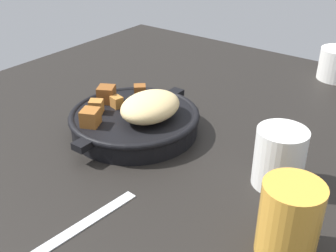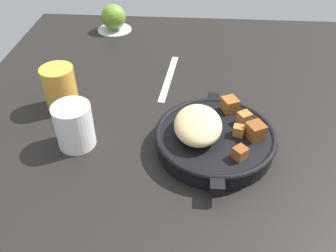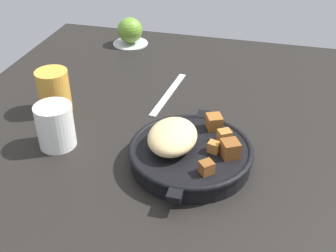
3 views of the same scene
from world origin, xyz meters
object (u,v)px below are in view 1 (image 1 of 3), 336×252
Objects in this scene: butter_knife at (69,233)px; white_creamer_pitcher at (279,158)px; cast_iron_skillet at (136,118)px; juice_glass_amber at (289,220)px.

butter_knife is 2.43× the size of white_creamer_pitcher.
cast_iron_skillet is at bearing -152.22° from butter_knife.
cast_iron_skillet is 2.84× the size of juice_glass_amber.
juice_glass_amber is at bearing 126.20° from butter_knife.
juice_glass_amber reaches higher than white_creamer_pitcher.
cast_iron_skillet is 34.95cm from juice_glass_amber.
butter_knife is at bearing -32.40° from white_creamer_pitcher.
white_creamer_pitcher reaches higher than butter_knife.
butter_knife is 30.65cm from white_creamer_pitcher.
butter_knife is (24.96, 10.22, -2.67)cm from cast_iron_skillet.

